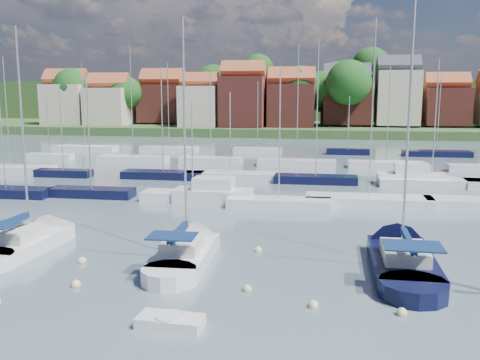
# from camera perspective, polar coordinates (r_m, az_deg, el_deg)

# --- Properties ---
(ground) EXTENTS (260.00, 260.00, 0.00)m
(ground) POSITION_cam_1_polar(r_m,az_deg,el_deg) (66.64, 5.21, 1.04)
(ground) COLOR #4B5A67
(ground) RESTS_ON ground
(sailboat_left) EXTENTS (3.58, 11.11, 14.90)m
(sailboat_left) POSITION_cam_1_polar(r_m,az_deg,el_deg) (37.29, -20.81, -5.96)
(sailboat_left) COLOR silver
(sailboat_left) RESTS_ON ground
(sailboat_centre) EXTENTS (3.24, 11.22, 15.17)m
(sailboat_centre) POSITION_cam_1_polar(r_m,az_deg,el_deg) (32.91, -5.38, -7.41)
(sailboat_centre) COLOR silver
(sailboat_centre) RESTS_ON ground
(sailboat_navy) EXTENTS (3.52, 12.83, 17.66)m
(sailboat_navy) POSITION_cam_1_polar(r_m,az_deg,el_deg) (33.15, 16.58, -7.67)
(sailboat_navy) COLOR black
(sailboat_navy) RESTS_ON ground
(tender) EXTENTS (2.91, 1.52, 0.61)m
(tender) POSITION_cam_1_polar(r_m,az_deg,el_deg) (23.72, -7.44, -14.76)
(tender) COLOR silver
(tender) RESTS_ON ground
(buoy_c) EXTENTS (0.51, 0.51, 0.51)m
(buoy_c) POSITION_cam_1_polar(r_m,az_deg,el_deg) (29.21, -17.10, -10.81)
(buoy_c) COLOR beige
(buoy_c) RESTS_ON ground
(buoy_d) EXTENTS (0.49, 0.49, 0.49)m
(buoy_d) POSITION_cam_1_polar(r_m,az_deg,el_deg) (25.73, 7.82, -13.32)
(buoy_d) COLOR beige
(buoy_d) RESTS_ON ground
(buoy_e) EXTENTS (0.49, 0.49, 0.49)m
(buoy_e) POSITION_cam_1_polar(r_m,az_deg,el_deg) (33.57, 1.95, -7.66)
(buoy_e) COLOR beige
(buoy_e) RESTS_ON ground
(buoy_f) EXTENTS (0.48, 0.48, 0.48)m
(buoy_f) POSITION_cam_1_polar(r_m,az_deg,el_deg) (25.78, 16.85, -13.62)
(buoy_f) COLOR beige
(buoy_f) RESTS_ON ground
(buoy_g) EXTENTS (0.45, 0.45, 0.45)m
(buoy_g) POSITION_cam_1_polar(r_m,az_deg,el_deg) (27.39, 0.78, -11.76)
(buoy_g) COLOR beige
(buoy_g) RESTS_ON ground
(buoy_h) EXTENTS (0.50, 0.50, 0.50)m
(buoy_h) POSITION_cam_1_polar(r_m,az_deg,el_deg) (32.83, -16.50, -8.48)
(buoy_h) COLOR beige
(buoy_h) RESTS_ON ground
(marina_field) EXTENTS (79.62, 41.41, 15.93)m
(marina_field) POSITION_cam_1_polar(r_m,az_deg,el_deg) (61.69, 6.67, 0.72)
(marina_field) COLOR silver
(marina_field) RESTS_ON ground
(far_shore_town) EXTENTS (212.46, 90.00, 22.27)m
(far_shore_town) POSITION_cam_1_polar(r_m,az_deg,el_deg) (158.51, 8.36, 7.68)
(far_shore_town) COLOR #385329
(far_shore_town) RESTS_ON ground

